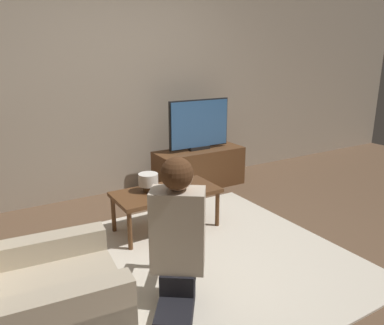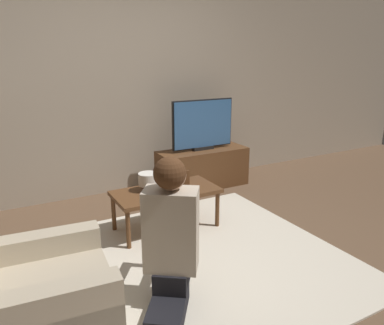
% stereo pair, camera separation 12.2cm
% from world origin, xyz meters
% --- Properties ---
extents(ground_plane, '(10.00, 10.00, 0.00)m').
position_xyz_m(ground_plane, '(0.00, 0.00, 0.00)').
color(ground_plane, brown).
extents(wall_back, '(10.00, 0.06, 2.60)m').
position_xyz_m(wall_back, '(0.00, 1.93, 1.30)').
color(wall_back, tan).
rests_on(wall_back, ground_plane).
extents(rug, '(2.22, 2.21, 0.02)m').
position_xyz_m(rug, '(0.00, 0.00, 0.01)').
color(rug, beige).
rests_on(rug, ground_plane).
extents(tv_stand, '(1.13, 0.41, 0.48)m').
position_xyz_m(tv_stand, '(0.91, 1.53, 0.24)').
color(tv_stand, brown).
rests_on(tv_stand, ground_plane).
extents(tv, '(0.82, 0.08, 0.61)m').
position_xyz_m(tv, '(0.91, 1.53, 0.79)').
color(tv, black).
rests_on(tv, tv_stand).
extents(coffee_table, '(0.97, 0.48, 0.40)m').
position_xyz_m(coffee_table, '(-0.00, 0.65, 0.35)').
color(coffee_table, brown).
rests_on(coffee_table, ground_plane).
extents(armchair, '(0.95, 0.83, 0.82)m').
position_xyz_m(armchair, '(-1.33, -0.33, 0.27)').
color(armchair, '#B7A88E').
rests_on(armchair, ground_plane).
extents(person_kneeling, '(0.65, 0.77, 1.01)m').
position_xyz_m(person_kneeling, '(-0.45, -0.38, 0.52)').
color(person_kneeling, black).
rests_on(person_kneeling, rug).
extents(picture_frame, '(0.11, 0.01, 0.15)m').
position_xyz_m(picture_frame, '(0.20, 0.67, 0.47)').
color(picture_frame, brown).
rests_on(picture_frame, coffee_table).
extents(table_lamp, '(0.18, 0.18, 0.17)m').
position_xyz_m(table_lamp, '(-0.15, 0.71, 0.50)').
color(table_lamp, '#4C3823').
rests_on(table_lamp, coffee_table).
extents(remote, '(0.04, 0.15, 0.02)m').
position_xyz_m(remote, '(0.14, 0.56, 0.41)').
color(remote, black).
rests_on(remote, coffee_table).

